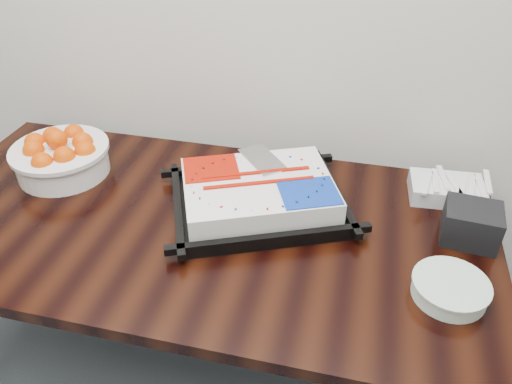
% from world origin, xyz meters
% --- Properties ---
extents(table, '(1.80, 0.90, 0.75)m').
position_xyz_m(table, '(0.00, 2.00, 0.66)').
color(table, black).
rests_on(table, ground).
extents(cake_tray, '(0.64, 0.59, 0.11)m').
position_xyz_m(cake_tray, '(0.17, 2.11, 0.80)').
color(cake_tray, black).
rests_on(cake_tray, table).
extents(tangerine_bowl, '(0.33, 0.33, 0.21)m').
position_xyz_m(tangerine_bowl, '(-0.54, 2.15, 0.84)').
color(tangerine_bowl, white).
rests_on(tangerine_bowl, table).
extents(plate_stack, '(0.20, 0.20, 0.05)m').
position_xyz_m(plate_stack, '(0.73, 1.85, 0.77)').
color(plate_stack, white).
rests_on(plate_stack, table).
extents(fork_bag, '(0.24, 0.16, 0.07)m').
position_xyz_m(fork_bag, '(0.75, 2.30, 0.78)').
color(fork_bag, silver).
rests_on(fork_bag, table).
extents(napkin_box, '(0.17, 0.15, 0.11)m').
position_xyz_m(napkin_box, '(0.80, 2.10, 0.81)').
color(napkin_box, black).
rests_on(napkin_box, table).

